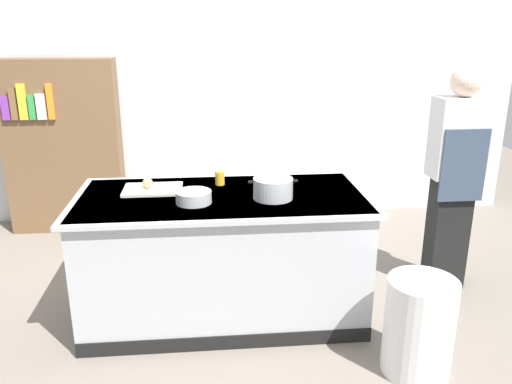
{
  "coord_description": "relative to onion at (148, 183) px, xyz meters",
  "views": [
    {
      "loc": [
        -0.08,
        -3.28,
        2.0
      ],
      "look_at": [
        0.25,
        0.2,
        0.85
      ],
      "focal_mm": 35.92,
      "sensor_mm": 36.0,
      "label": 1
    }
  ],
  "objects": [
    {
      "name": "cutting_board",
      "position": [
        0.03,
        -0.0,
        -0.05
      ],
      "size": [
        0.4,
        0.28,
        0.02
      ],
      "primitive_type": "cube",
      "color": "silver",
      "rests_on": "counter_island"
    },
    {
      "name": "back_wall",
      "position": [
        0.51,
        1.95,
        0.54
      ],
      "size": [
        6.4,
        0.12,
        3.0
      ],
      "primitive_type": "cube",
      "color": "silver",
      "rests_on": "ground_plane"
    },
    {
      "name": "mixing_bowl",
      "position": [
        0.32,
        -0.29,
        -0.02
      ],
      "size": [
        0.23,
        0.23,
        0.08
      ],
      "primitive_type": "cylinder",
      "color": "#B7BABF",
      "rests_on": "counter_island"
    },
    {
      "name": "counter_island",
      "position": [
        0.51,
        -0.15,
        -0.49
      ],
      "size": [
        1.98,
        0.98,
        0.9
      ],
      "color": "#B7BABF",
      "rests_on": "ground_plane"
    },
    {
      "name": "stock_pot",
      "position": [
        0.84,
        -0.24,
        0.01
      ],
      "size": [
        0.33,
        0.26,
        0.14
      ],
      "color": "#B7BABF",
      "rests_on": "counter_island"
    },
    {
      "name": "ground_plane",
      "position": [
        0.51,
        -0.15,
        -0.96
      ],
      "size": [
        10.0,
        10.0,
        0.0
      ],
      "primitive_type": "plane",
      "color": "slate"
    },
    {
      "name": "juice_cup",
      "position": [
        0.5,
        0.1,
        -0.01
      ],
      "size": [
        0.07,
        0.07,
        0.1
      ],
      "primitive_type": "cylinder",
      "color": "yellow",
      "rests_on": "counter_island"
    },
    {
      "name": "onion",
      "position": [
        0.0,
        0.0,
        0.0
      ],
      "size": [
        0.07,
        0.07,
        0.07
      ],
      "primitive_type": "sphere",
      "color": "tan",
      "rests_on": "cutting_board"
    },
    {
      "name": "trash_bin",
      "position": [
        1.63,
        -0.91,
        -0.65
      ],
      "size": [
        0.41,
        0.41,
        0.6
      ],
      "primitive_type": "cylinder",
      "color": "white",
      "rests_on": "ground_plane"
    },
    {
      "name": "person_chef",
      "position": [
        2.27,
        0.12,
        -0.04
      ],
      "size": [
        0.38,
        0.25,
        1.72
      ],
      "rotation": [
        0.0,
        0.0,
        1.33
      ],
      "color": "black",
      "rests_on": "ground_plane"
    },
    {
      "name": "bookshelf",
      "position": [
        -1.0,
        1.65,
        -0.1
      ],
      "size": [
        1.1,
        0.31,
        1.7
      ],
      "color": "brown",
      "rests_on": "ground_plane"
    }
  ]
}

